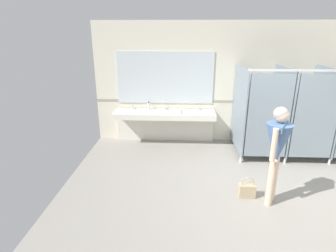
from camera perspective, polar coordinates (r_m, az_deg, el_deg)
name	(u,v)px	position (r m, az deg, el deg)	size (l,w,h in m)	color
ground_plane	(269,198)	(5.22, 20.55, -14.03)	(7.47, 5.80, 0.10)	gray
wall_back	(244,84)	(7.10, 15.71, 8.56)	(7.47, 0.12, 2.98)	beige
wall_back_tile_band	(243,102)	(7.12, 15.51, 4.99)	(7.47, 0.01, 0.06)	#9E937F
vanity_counter	(165,119)	(6.85, -0.69, 1.48)	(2.50, 0.60, 0.96)	silver
mirror_panel	(165,78)	(6.83, -0.62, 10.12)	(2.40, 0.02, 1.28)	silver
bathroom_stalls	(306,112)	(6.67, 27.14, 2.73)	(2.91, 1.35, 2.03)	gray
person_standing	(277,145)	(4.55, 22.01, -3.67)	(0.55, 0.55, 1.65)	beige
handbag	(247,190)	(4.98, 16.28, -12.83)	(0.28, 0.15, 0.38)	tan
soap_dispenser	(149,106)	(6.89, -4.08, 4.21)	(0.07, 0.07, 0.21)	white
paper_cup	(181,112)	(6.54, 2.74, 3.06)	(0.07, 0.07, 0.10)	beige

